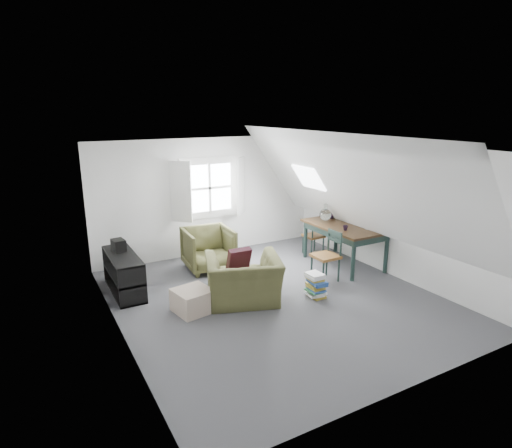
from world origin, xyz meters
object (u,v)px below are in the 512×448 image
armchair_far (209,269)px  ottoman (193,300)px  magazine_stack (316,285)px  dining_chair_near (327,255)px  dining_chair_far (314,235)px  armchair_near (243,301)px  dining_table (345,230)px  media_shelf (124,276)px

armchair_far → ottoman: bearing=-116.7°
ottoman → magazine_stack: (2.00, -0.51, 0.03)m
armchair_far → dining_chair_near: dining_chair_near is taller
dining_chair_far → magazine_stack: size_ratio=1.97×
armchair_near → dining_table: dining_table is taller
armchair_near → magazine_stack: (1.15, -0.43, 0.21)m
armchair_far → dining_chair_near: (1.69, -1.57, 0.48)m
dining_chair_far → dining_chair_near: size_ratio=0.89×
armchair_near → ottoman: bearing=14.3°
media_shelf → magazine_stack: bearing=-29.4°
armchair_near → magazine_stack: 1.24m
dining_chair_near → media_shelf: bearing=-99.9°
armchair_far → dining_chair_far: 2.40m
dining_chair_near → media_shelf: 3.61m
media_shelf → dining_chair_near: bearing=-17.2°
dining_table → dining_chair_far: 0.86m
armchair_far → magazine_stack: 2.34m
magazine_stack → armchair_far: bearing=117.0°
armchair_far → dining_table: 2.81m
armchair_near → media_shelf: 2.10m
media_shelf → armchair_far: bearing=14.1°
ottoman → magazine_stack: size_ratio=1.30×
armchair_near → dining_chair_near: (1.78, 0.08, 0.48)m
armchair_near → armchair_far: (0.09, 1.65, 0.00)m
dining_table → magazine_stack: 1.81m
ottoman → magazine_stack: bearing=-14.2°
armchair_far → armchair_near: bearing=-89.0°
armchair_near → magazine_stack: bearing=178.9°
dining_chair_near → magazine_stack: dining_chair_near is taller
armchair_near → armchair_far: armchair_far is taller
armchair_far → media_shelf: media_shelf is taller
armchair_near → dining_chair_far: bearing=-131.5°
dining_chair_far → dining_chair_near: bearing=50.4°
armchair_near → media_shelf: bearing=-19.4°
armchair_near → dining_chair_far: 2.81m
ottoman → dining_chair_near: bearing=0.1°
dining_table → armchair_near: bearing=-166.4°
armchair_near → media_shelf: media_shelf is taller
media_shelf → ottoman: bearing=-55.3°
dining_table → magazine_stack: dining_table is taller
ottoman → dining_chair_far: 3.53m
armchair_far → media_shelf: 1.77m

